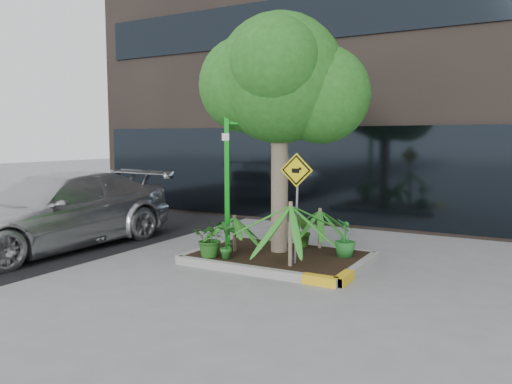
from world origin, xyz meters
The scene contains 14 objects.
ground centered at (0.00, 0.00, 0.00)m, with size 80.00×80.00×0.00m, color gray.
asphalt_road centered at (-6.50, 0.00, 0.01)m, with size 7.00×80.00×0.01m, color black.
planter centered at (0.23, 0.27, 0.10)m, with size 3.35×2.36×0.15m.
tree centered at (0.10, 0.53, 3.52)m, with size 3.22×2.85×4.82m.
palm_front centered at (0.79, -0.44, 1.22)m, with size 1.28×1.28×1.43m.
palm_left centered at (-0.67, 0.08, 0.82)m, with size 0.81×0.81×0.90m.
palm_back centered at (0.70, 1.16, 0.92)m, with size 0.93×0.93×1.03m.
parked_car centered at (-4.56, -1.02, 0.81)m, with size 2.28×5.60×1.62m, color silver.
shrub_a centered at (-0.81, -0.55, 0.51)m, with size 0.65×0.65×0.72m, color #205618.
shrub_b centered at (1.40, 0.71, 0.51)m, with size 0.40×0.40×0.71m, color #227127.
shrub_c centered at (-0.46, -0.55, 0.51)m, with size 0.38×0.38×0.72m, color #22661F.
shrub_d centered at (0.37, 1.09, 0.48)m, with size 0.37×0.37×0.67m, color #2A5A1A.
street_sign_post centered at (-0.57, -0.22, 1.94)m, with size 1.16×0.87×3.14m.
cattle_sign centered at (0.78, -0.18, 1.49)m, with size 0.61×0.17×1.98m.
Camera 1 is at (4.44, -8.23, 2.38)m, focal length 35.00 mm.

